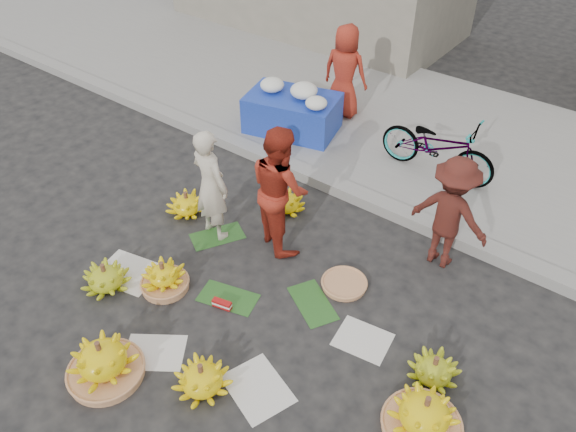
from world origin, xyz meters
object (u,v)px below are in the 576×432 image
Objects in this scene: vendor_cream at (211,185)px; banana_bunch_4 at (424,416)px; flower_table at (293,111)px; bicycle at (438,146)px; banana_bunch_0 at (164,278)px.

banana_bunch_4 is at bearing 172.80° from vendor_cream.
bicycle is (2.29, 0.24, 0.11)m from flower_table.
banana_bunch_4 is 0.51× the size of vendor_cream.
banana_bunch_0 is at bearing 157.83° from bicycle.
bicycle is at bearing 68.52° from banana_bunch_0.
vendor_cream is (-0.20, 1.05, 0.58)m from banana_bunch_0.
flower_table is (-0.81, 3.52, 0.29)m from banana_bunch_0.
vendor_cream is 0.89× the size of bicycle.
banana_bunch_4 is 3.46m from vendor_cream.
flower_table is at bearing 139.38° from banana_bunch_4.
vendor_cream reaches higher than bicycle.
banana_bunch_4 is (3.10, 0.16, 0.05)m from banana_bunch_0.
vendor_cream is at bearing 147.41° from bicycle.
flower_table reaches higher than banana_bunch_0.
bicycle is (1.48, 3.76, 0.40)m from banana_bunch_0.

